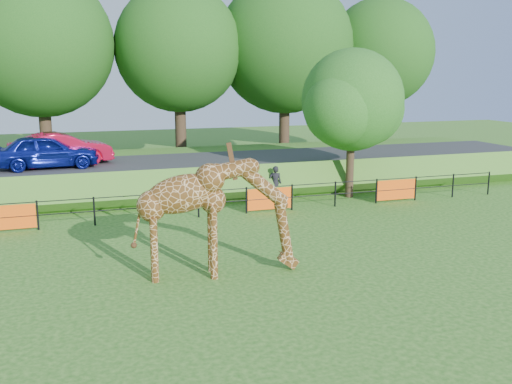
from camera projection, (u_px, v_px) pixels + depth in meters
ground at (264, 287)px, 15.32m from camera, size 90.00×90.00×0.00m
giraffe at (217, 218)px, 15.94m from camera, size 4.76×1.44×3.35m
perimeter_fence at (198, 204)px, 22.65m from camera, size 28.07×0.10×1.10m
embankment at (167, 171)px, 29.61m from camera, size 40.00×9.00×1.30m
road at (172, 162)px, 28.07m from camera, size 40.00×5.00×0.12m
car_blue at (46, 151)px, 25.65m from camera, size 4.63×2.13×1.54m
car_red at (61, 149)px, 26.59m from camera, size 4.80×2.34×1.52m
visitor at (275, 183)px, 25.63m from camera, size 0.68×0.57×1.58m
tree_east at (354, 104)px, 25.73m from camera, size 5.40×4.71×6.76m
bg_tree_line at (177, 47)px, 34.89m from camera, size 37.30×8.80×11.82m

